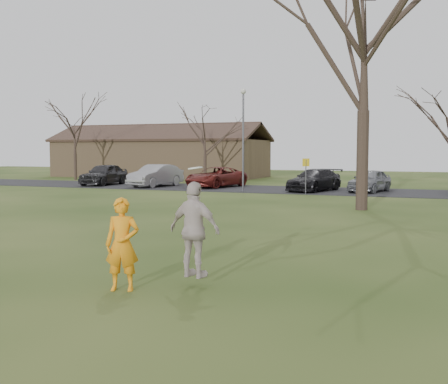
{
  "coord_description": "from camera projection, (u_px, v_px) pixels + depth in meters",
  "views": [
    {
      "loc": [
        4.8,
        -8.24,
        2.52
      ],
      "look_at": [
        0.0,
        4.0,
        1.5
      ],
      "focal_mm": 42.81,
      "sensor_mm": 36.0,
      "label": 1
    }
  ],
  "objects": [
    {
      "name": "catching_play",
      "position": [
        195.0,
        230.0,
        9.78
      ],
      "size": [
        1.09,
        0.59,
        2.05
      ],
      "color": "beige",
      "rests_on": "ground"
    },
    {
      "name": "car_4",
      "position": [
        370.0,
        180.0,
        32.25
      ],
      "size": [
        2.52,
        4.3,
        1.37
      ],
      "primitive_type": "imported",
      "rotation": [
        0.0,
        0.0,
        -0.24
      ],
      "color": "slate",
      "rests_on": "parking_strip"
    },
    {
      "name": "player_defender",
      "position": [
        122.0,
        244.0,
        9.59
      ],
      "size": [
        0.71,
        0.58,
        1.68
      ],
      "primitive_type": "imported",
      "rotation": [
        0.0,
        0.0,
        0.32
      ],
      "color": "orange",
      "rests_on": "ground"
    },
    {
      "name": "lamp_post",
      "position": [
        243.0,
        127.0,
        32.35
      ],
      "size": [
        0.34,
        0.34,
        6.27
      ],
      "color": "#47474C",
      "rests_on": "ground"
    },
    {
      "name": "big_tree",
      "position": [
        365.0,
        43.0,
        22.25
      ],
      "size": [
        9.0,
        9.0,
        14.0
      ],
      "primitive_type": null,
      "color": "#352821",
      "rests_on": "ground"
    },
    {
      "name": "ground",
      "position": [
        143.0,
        291.0,
        9.59
      ],
      "size": [
        120.0,
        120.0,
        0.0
      ],
      "primitive_type": "plane",
      "color": "#1E380F",
      "rests_on": "ground"
    },
    {
      "name": "sign_yellow",
      "position": [
        306.0,
        169.0,
        30.63
      ],
      "size": [
        0.35,
        0.35,
        2.08
      ],
      "color": "#47474C",
      "rests_on": "ground"
    },
    {
      "name": "parking_strip",
      "position": [
        348.0,
        191.0,
        32.79
      ],
      "size": [
        62.0,
        6.5,
        0.04
      ],
      "primitive_type": "cube",
      "color": "black",
      "rests_on": "ground"
    },
    {
      "name": "car_0",
      "position": [
        104.0,
        174.0,
        38.8
      ],
      "size": [
        2.06,
        4.64,
        1.55
      ],
      "primitive_type": "imported",
      "rotation": [
        0.0,
        0.0,
        0.05
      ],
      "color": "#28272A",
      "rests_on": "parking_strip"
    },
    {
      "name": "car_2",
      "position": [
        216.0,
        177.0,
        36.41
      ],
      "size": [
        3.4,
        5.34,
        1.37
      ],
      "primitive_type": "imported",
      "rotation": [
        0.0,
        0.0,
        -0.24
      ],
      "color": "#5F1A16",
      "rests_on": "parking_strip"
    },
    {
      "name": "small_tree_row",
      "position": [
        427.0,
        130.0,
        35.6
      ],
      "size": [
        55.0,
        5.9,
        8.5
      ],
      "color": "#352821",
      "rests_on": "ground"
    },
    {
      "name": "building",
      "position": [
        160.0,
        157.0,
        51.99
      ],
      "size": [
        20.6,
        8.5,
        5.14
      ],
      "color": "#8C6D4C",
      "rests_on": "ground"
    },
    {
      "name": "car_1",
      "position": [
        156.0,
        176.0,
        37.0
      ],
      "size": [
        2.29,
        4.81,
        1.52
      ],
      "primitive_type": "imported",
      "rotation": [
        0.0,
        0.0,
        -0.15
      ],
      "color": "gray",
      "rests_on": "parking_strip"
    },
    {
      "name": "car_3",
      "position": [
        314.0,
        180.0,
        32.93
      ],
      "size": [
        3.15,
        5.0,
        1.35
      ],
      "primitive_type": "imported",
      "rotation": [
        0.0,
        0.0,
        -0.29
      ],
      "color": "black",
      "rests_on": "parking_strip"
    }
  ]
}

